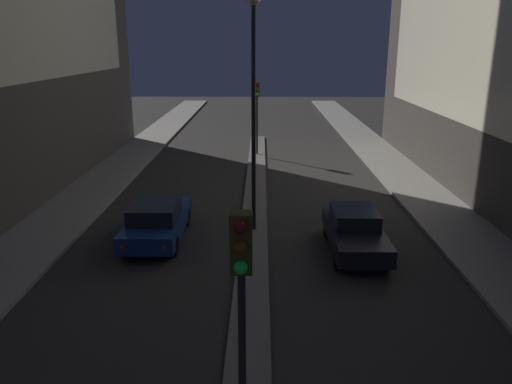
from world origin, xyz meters
name	(u,v)px	position (x,y,z in m)	size (l,w,h in m)	color
median_strip	(255,209)	(0.00, 18.21, 0.07)	(1.03, 34.42, 0.13)	#66605B
traffic_light_near	(241,292)	(0.00, 4.37, 3.45)	(0.32, 0.42, 4.52)	black
traffic_light_mid	(257,101)	(0.00, 29.11, 3.45)	(0.32, 0.42, 4.52)	black
street_lamp	(254,81)	(0.00, 15.64, 5.64)	(0.48, 0.48, 8.46)	black
car_left_lane	(157,220)	(-3.50, 14.82, 0.75)	(1.89, 4.64, 1.49)	navy
car_right_lane	(355,231)	(3.50, 13.88, 0.74)	(1.76, 4.28, 1.45)	black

